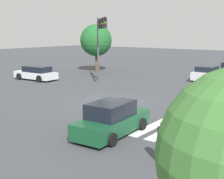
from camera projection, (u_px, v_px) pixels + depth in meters
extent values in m
plane|color=#3D3F44|center=(112.00, 102.00, 21.99)|extent=(133.47, 133.47, 0.00)
cube|color=silver|center=(210.00, 119.00, 17.78)|extent=(10.55, 0.60, 0.01)
cube|color=silver|center=(195.00, 116.00, 18.35)|extent=(10.55, 0.60, 0.01)
cube|color=silver|center=(180.00, 114.00, 18.91)|extent=(10.55, 0.60, 0.01)
cylinder|color=#47474C|center=(98.00, 49.00, 31.61)|extent=(0.18, 0.18, 6.30)
cylinder|color=#47474C|center=(101.00, 19.00, 27.83)|extent=(4.80, 4.80, 0.12)
cube|color=black|center=(100.00, 24.00, 29.22)|extent=(0.40, 0.40, 0.84)
sphere|color=red|center=(100.00, 24.00, 29.06)|extent=(0.16, 0.16, 0.16)
cube|color=black|center=(102.00, 24.00, 27.11)|extent=(0.40, 0.40, 0.84)
sphere|color=gold|center=(102.00, 24.00, 26.95)|extent=(0.16, 0.16, 0.16)
cube|color=black|center=(105.00, 23.00, 25.00)|extent=(0.40, 0.40, 0.84)
sphere|color=green|center=(105.00, 23.00, 24.84)|extent=(0.16, 0.16, 0.16)
cylinder|color=black|center=(219.00, 73.00, 34.51)|extent=(0.69, 0.25, 0.68)
cube|color=silver|center=(36.00, 75.00, 32.06)|extent=(1.98, 4.89, 0.66)
cube|color=black|center=(37.00, 69.00, 31.82)|extent=(1.71, 2.90, 0.58)
cylinder|color=black|center=(19.00, 76.00, 32.20)|extent=(0.25, 0.69, 0.68)
cylinder|color=black|center=(33.00, 75.00, 33.65)|extent=(0.25, 0.69, 0.68)
cylinder|color=black|center=(39.00, 79.00, 30.54)|extent=(0.25, 0.69, 0.68)
cylinder|color=black|center=(52.00, 77.00, 31.99)|extent=(0.25, 0.69, 0.68)
cube|color=silver|center=(208.00, 75.00, 31.81)|extent=(4.58, 1.99, 0.77)
cube|color=black|center=(207.00, 69.00, 31.37)|extent=(2.23, 1.76, 0.52)
cylinder|color=black|center=(203.00, 75.00, 33.54)|extent=(0.69, 0.23, 0.69)
cylinder|color=black|center=(222.00, 76.00, 32.39)|extent=(0.69, 0.23, 0.69)
cylinder|color=black|center=(193.00, 78.00, 31.31)|extent=(0.69, 0.23, 0.69)
cylinder|color=black|center=(213.00, 79.00, 30.16)|extent=(0.69, 0.23, 0.69)
cube|color=#144728|center=(113.00, 123.00, 15.03)|extent=(4.63, 2.04, 0.74)
cube|color=black|center=(111.00, 109.00, 14.78)|extent=(2.42, 1.71, 0.72)
cylinder|color=black|center=(113.00, 119.00, 16.71)|extent=(0.62, 0.26, 0.60)
cylinder|color=black|center=(142.00, 124.00, 15.75)|extent=(0.62, 0.26, 0.60)
cylinder|color=black|center=(80.00, 133.00, 14.40)|extent=(0.62, 0.26, 0.60)
cylinder|color=black|center=(112.00, 140.00, 13.45)|extent=(0.62, 0.26, 0.60)
cylinder|color=#38383D|center=(160.00, 154.00, 11.57)|extent=(0.14, 0.14, 0.82)
cylinder|color=#38383D|center=(164.00, 154.00, 11.60)|extent=(0.14, 0.14, 0.82)
cube|color=black|center=(163.00, 135.00, 11.45)|extent=(0.41, 0.41, 0.65)
sphere|color=#8C6647|center=(163.00, 124.00, 11.37)|extent=(0.22, 0.22, 0.22)
cylinder|color=brown|center=(96.00, 63.00, 38.70)|extent=(0.26, 0.26, 2.21)
sphere|color=#1E5B28|center=(96.00, 40.00, 38.20)|extent=(3.88, 3.88, 3.88)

